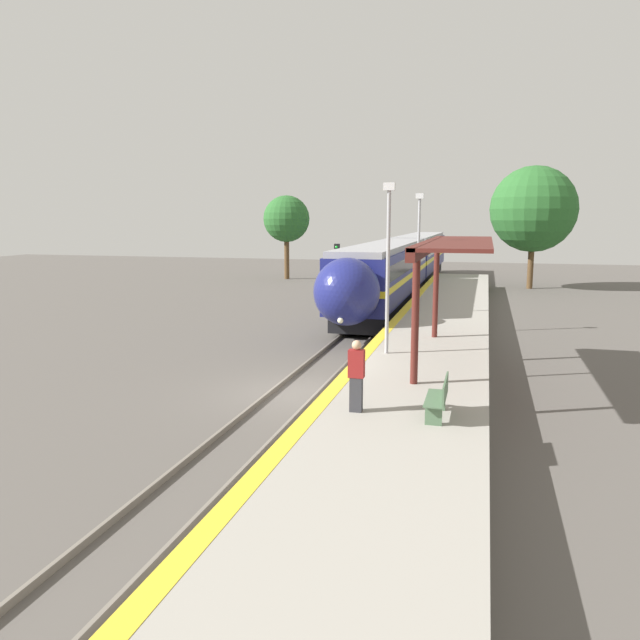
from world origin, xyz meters
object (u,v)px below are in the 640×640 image
Objects in this scene: railway_signal at (337,272)px; train at (404,263)px; person_waiting at (356,375)px; platform_bench at (440,397)px; lamppost_mid at (419,245)px; lamppost_near at (388,258)px.

train is at bearing 78.38° from railway_signal.
railway_signal is at bearing 104.67° from person_waiting.
person_waiting is (-1.87, -0.03, 0.39)m from platform_bench.
railway_signal reaches higher than platform_bench.
person_waiting is 0.30× the size of lamppost_mid.
lamppost_mid is at bearing 91.08° from person_waiting.
lamppost_near is at bearing 108.96° from platform_bench.
train reaches higher than platform_bench.
railway_signal is (-5.05, 19.30, 0.59)m from person_waiting.
platform_bench is at bearing 1.00° from person_waiting.
platform_bench is 15.81m from lamppost_mid.
train is 30.55m from platform_bench.
person_waiting is at bearing -87.37° from lamppost_near.
platform_bench is (4.68, -30.18, -0.78)m from train.
platform_bench is 1.91m from person_waiting.
train is at bearing 95.31° from person_waiting.
person_waiting is 19.96m from railway_signal.
lamppost_mid is at bearing 97.98° from platform_bench.
train is at bearing 96.01° from lamppost_near.
lamppost_mid reaches higher than railway_signal.
person_waiting is 6.73m from lamppost_near.
lamppost_near is at bearing -69.85° from railway_signal.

